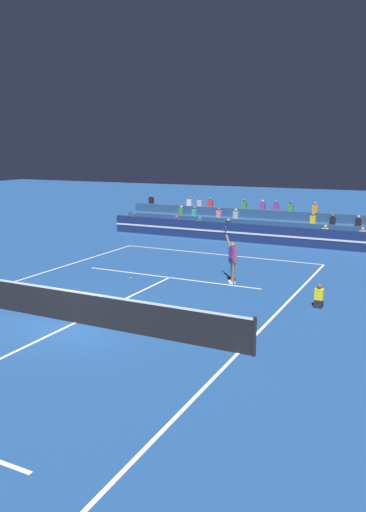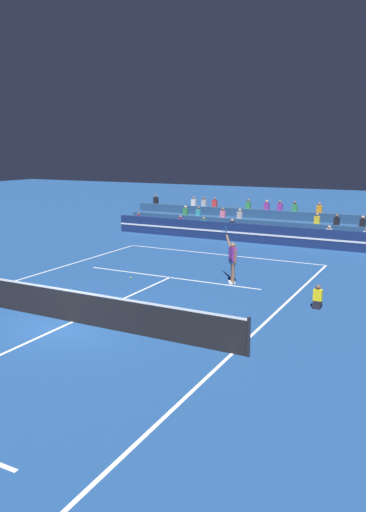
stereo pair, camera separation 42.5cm
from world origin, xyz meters
name	(u,v)px [view 1 (the left image)]	position (x,y,z in m)	size (l,w,h in m)	color
ground_plane	(76,323)	(0.00, 0.00, 0.00)	(120.00, 120.00, 0.00)	navy
court_lines	(76,323)	(0.00, 0.00, 0.00)	(11.10, 23.90, 0.01)	white
tennis_net	(75,306)	(0.00, 0.00, 0.54)	(12.00, 0.10, 1.10)	black
sponsor_banner_wall	(244,233)	(0.00, 15.96, 0.55)	(18.00, 0.26, 1.10)	navy
bleacher_stand	(257,226)	(0.00, 18.50, 0.65)	(18.52, 2.85, 2.28)	navy
ball_kid_courtside	(319,298)	(6.62, 5.09, 0.33)	(0.30, 0.36, 0.84)	black
tennis_player	(232,260)	(2.73, 6.81, 0.98)	(0.98, 0.93, 2.35)	brown
tennis_ball	(130,278)	(-1.41, 5.51, 0.03)	(0.07, 0.07, 0.07)	#C6DB33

